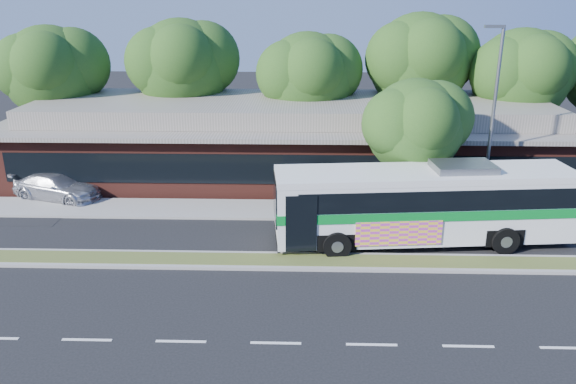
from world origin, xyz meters
The scene contains 13 objects.
ground centered at (0.00, 0.00, 0.00)m, with size 120.00×120.00×0.00m, color black.
median_strip centered at (0.00, 0.60, 0.07)m, with size 26.00×1.10×0.15m, color #4C5926.
sidewalk centered at (0.00, 6.40, 0.06)m, with size 44.00×2.60×0.12m, color gray.
plaza_building centered at (0.00, 12.99, 2.13)m, with size 33.20×11.20×4.45m.
lamp_post centered at (9.56, 6.00, 4.90)m, with size 0.93×0.18×9.07m.
tree_bg_a centered at (-14.58, 15.14, 5.87)m, with size 6.47×5.80×8.63m.
tree_bg_b centered at (-6.57, 16.14, 6.14)m, with size 6.69×6.00×9.00m.
tree_bg_c centered at (1.40, 15.13, 5.59)m, with size 6.24×5.60×8.26m.
tree_bg_d centered at (8.45, 16.15, 6.42)m, with size 6.91×6.20×9.37m.
tree_bg_e centered at (14.42, 15.14, 5.74)m, with size 6.47×5.80×8.50m.
transit_bus centered at (6.06, 2.80, 2.00)m, with size 13.00×3.98×3.60m.
sedan centered at (-12.27, 7.80, 0.70)m, with size 1.97×4.84×1.40m, color silver.
sidewalk_tree centered at (6.35, 6.14, 4.55)m, with size 5.07×4.55×6.72m.
Camera 1 is at (0.81, -20.00, 10.35)m, focal length 35.00 mm.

